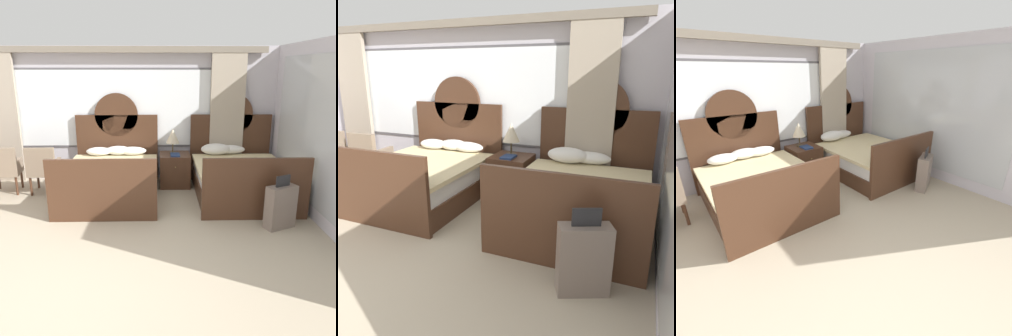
% 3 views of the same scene
% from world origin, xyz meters
% --- Properties ---
extents(wall_back_window, '(6.55, 0.22, 2.70)m').
position_xyz_m(wall_back_window, '(0.00, 3.96, 1.41)').
color(wall_back_window, silver).
rests_on(wall_back_window, ground_plane).
extents(wall_right_mirror, '(0.08, 4.56, 2.70)m').
position_xyz_m(wall_right_mirror, '(3.31, 1.71, 1.35)').
color(wall_right_mirror, silver).
rests_on(wall_right_mirror, ground_plane).
extents(bed_near_window, '(1.66, 2.12, 1.80)m').
position_xyz_m(bed_near_window, '(0.03, 2.90, 0.36)').
color(bed_near_window, '#472B1C').
rests_on(bed_near_window, ground_plane).
extents(bed_near_mirror, '(1.66, 2.12, 1.80)m').
position_xyz_m(bed_near_mirror, '(2.36, 2.90, 0.36)').
color(bed_near_mirror, '#472B1C').
rests_on(bed_near_mirror, ground_plane).
extents(nightstand_between_beds, '(0.59, 0.62, 0.64)m').
position_xyz_m(nightstand_between_beds, '(1.20, 3.46, 0.32)').
color(nightstand_between_beds, '#472B1C').
rests_on(nightstand_between_beds, ground_plane).
extents(table_lamp_on_nightstand, '(0.27, 0.27, 0.49)m').
position_xyz_m(table_lamp_on_nightstand, '(1.16, 3.55, 0.99)').
color(table_lamp_on_nightstand, brown).
rests_on(table_lamp_on_nightstand, nightstand_between_beds).
extents(book_on_nightstand, '(0.18, 0.26, 0.03)m').
position_xyz_m(book_on_nightstand, '(1.20, 3.34, 0.66)').
color(book_on_nightstand, navy).
rests_on(book_on_nightstand, nightstand_between_beds).
extents(suitcase_on_floor, '(0.49, 0.36, 0.81)m').
position_xyz_m(suitcase_on_floor, '(2.66, 1.52, 0.33)').
color(suitcase_on_floor, '#75665B').
rests_on(suitcase_on_floor, ground_plane).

